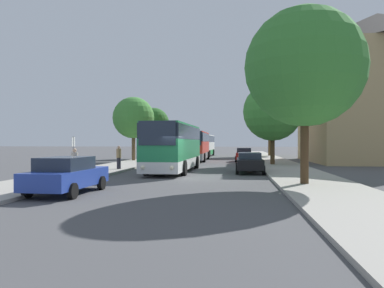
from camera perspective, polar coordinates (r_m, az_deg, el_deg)
name	(u,v)px	position (r m, az deg, el deg)	size (l,w,h in m)	color
ground_plane	(186,178)	(22.67, -0.98, -5.18)	(300.00, 300.00, 0.00)	#4C4C4F
sidewalk_left	(75,175)	(24.58, -17.43, -4.59)	(4.00, 120.00, 0.15)	#A39E93
sidewalk_right	(305,178)	(22.84, 16.78, -4.96)	(4.00, 120.00, 0.15)	#A39E93
building_right_background	(377,88)	(45.37, 26.37, 7.69)	(14.15, 15.43, 16.05)	tan
bus_front	(174,147)	(27.48, -2.72, -0.39)	(2.95, 11.34, 3.44)	silver
bus_middle	(196,145)	(43.14, 0.55, -0.22)	(2.80, 11.05, 3.30)	gray
bus_rear	(203,145)	(56.57, 1.68, -0.13)	(3.08, 11.40, 3.23)	#238942
parked_car_left_curb	(67,175)	(16.56, -18.52, -4.45)	(2.16, 4.64, 1.54)	#233D9E
parked_car_right_near	(249,162)	(26.50, 8.76, -2.75)	(1.94, 4.52, 1.42)	black
parked_car_right_far	(244,154)	(41.50, 7.92, -1.59)	(1.98, 4.60, 1.52)	red
bus_stop_sign	(73,150)	(24.87, -17.63, -0.95)	(0.08, 0.45, 2.38)	gray
pedestrian_waiting_near	(75,164)	(21.18, -17.46, -2.88)	(0.36, 0.36, 1.68)	#23232D
pedestrian_waiting_far	(119,157)	(28.55, -11.09, -1.98)	(0.36, 0.36, 1.74)	#23232D
tree_left_near	(154,123)	(49.42, -5.85, 3.15)	(4.06, 4.06, 6.51)	#47331E
tree_left_far	(133,118)	(41.88, -8.91, 3.96)	(4.57, 4.57, 6.99)	brown
tree_right_near	(273,112)	(34.85, 12.17, 4.85)	(5.32, 5.32, 7.45)	#47331E
tree_right_mid	(270,114)	(56.99, 11.73, 4.54)	(6.76, 6.76, 9.61)	#513D23
tree_right_far	(305,67)	(19.29, 16.79, 11.15)	(5.80, 5.80, 8.56)	#47331E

